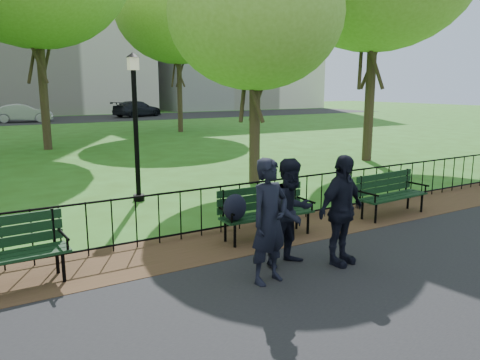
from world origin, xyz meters
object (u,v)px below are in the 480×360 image
lamppost (136,122)px  tree_far_e (178,9)px  person_left (269,221)px  sedan_dark (137,109)px  park_bench_main (251,207)px  person_mid (291,212)px  person_right (341,210)px  sedan_silver (23,113)px  tree_near_e (255,14)px  park_bench_right_a (390,190)px

lamppost → tree_far_e: tree_far_e is taller
person_left → sedan_dark: 37.07m
park_bench_main → person_mid: person_mid is taller
person_mid → person_right: bearing=-36.0°
person_left → sedan_silver: (0.70, 33.72, -0.18)m
person_left → sedan_silver: size_ratio=0.42×
person_left → person_mid: bearing=18.3°
tree_near_e → sedan_silver: 28.23m
tree_far_e → park_bench_main: bearing=-110.3°
park_bench_right_a → person_left: (-4.10, -1.54, 0.32)m
park_bench_main → person_mid: (-0.07, -1.23, 0.20)m
sedan_silver → park_bench_main: bearing=-170.1°
tree_far_e → sedan_dark: bearing=80.9°
park_bench_right_a → tree_near_e: size_ratio=0.27×
person_mid → person_right: (0.65, -0.37, 0.03)m
lamppost → tree_far_e: 17.93m
person_right → sedan_dark: person_right is taller
person_left → park_bench_right_a: bearing=9.4°
person_mid → sedan_silver: 33.35m
park_bench_right_a → person_left: bearing=-162.8°
person_left → sedan_dark: (10.22, 35.64, -0.17)m
tree_near_e → person_right: size_ratio=3.89×
park_bench_right_a → person_left: 4.39m
person_right → tree_far_e: bearing=60.9°
person_mid → sedan_dark: 36.54m
lamppost → person_right: size_ratio=2.04×
sedan_dark → park_bench_right_a: bearing=144.9°
person_left → sedan_silver: person_left is taller
park_bench_main → person_mid: 1.25m
park_bench_right_a → sedan_dark: bearing=76.4°
sedan_silver → park_bench_right_a: bearing=-164.1°
park_bench_right_a → person_right: size_ratio=1.03×
tree_far_e → person_mid: bearing=-109.4°
person_left → person_right: (1.30, 0.00, -0.03)m
tree_near_e → person_right: tree_near_e is taller
park_bench_main → park_bench_right_a: (3.38, -0.06, -0.07)m
tree_far_e → park_bench_right_a: bearing=-101.0°
park_bench_right_a → lamppost: bearing=132.7°
sedan_silver → sedan_dark: (9.51, 1.92, 0.01)m
park_bench_right_a → sedan_silver: bearing=92.6°
tree_near_e → person_mid: (-2.88, -5.52, -3.70)m
tree_far_e → person_right: tree_far_e is taller
person_left → sedan_dark: size_ratio=0.36×
tree_near_e → sedan_silver: (-2.83, 27.83, -3.83)m
lamppost → tree_near_e: (3.52, 0.41, 2.67)m
tree_near_e → person_left: 7.78m
person_left → person_mid: 0.75m
person_left → person_right: bearing=-11.2°
lamppost → person_mid: size_ratio=2.10×
lamppost → tree_near_e: tree_near_e is taller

